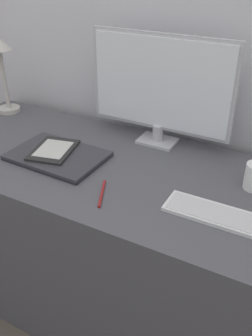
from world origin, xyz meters
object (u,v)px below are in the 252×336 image
at_px(laptop, 58,156).
at_px(monitor, 160,87).
at_px(keyboard, 213,213).
at_px(desk_lamp, 1,60).
at_px(ereader, 53,150).
at_px(pen, 102,193).

bearing_deg(laptop, monitor, 47.26).
xyz_separation_m(keyboard, desk_lamp, (-1.11, 0.32, 0.24)).
xyz_separation_m(keyboard, ereader, (-0.65, 0.07, 0.02)).
bearing_deg(ereader, pen, -24.49).
bearing_deg(ereader, laptop, -20.73).
height_order(keyboard, desk_lamp, desk_lamp).
xyz_separation_m(keyboard, laptop, (-0.62, 0.06, 0.00)).
distance_m(monitor, laptop, 0.47).
bearing_deg(pen, desk_lamp, 153.04).
distance_m(laptop, desk_lamp, 0.60).
relative_size(laptop, ereader, 1.59).
relative_size(ereader, desk_lamp, 0.63).
xyz_separation_m(monitor, keyboard, (0.34, -0.36, -0.22)).
distance_m(ereader, desk_lamp, 0.57).
bearing_deg(pen, monitor, 89.31).
relative_size(monitor, desk_lamp, 1.62).
bearing_deg(keyboard, monitor, 133.29).
bearing_deg(monitor, keyboard, -46.71).
relative_size(desk_lamp, pen, 2.58).
height_order(monitor, ereader, monitor).
relative_size(monitor, ereader, 2.57).
relative_size(ereader, pen, 1.63).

